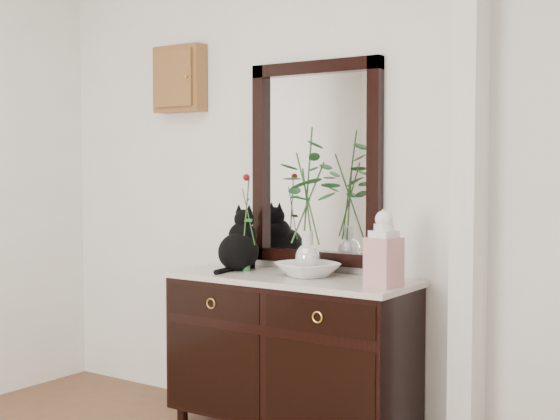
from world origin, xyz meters
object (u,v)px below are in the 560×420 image
Objects in this scene: sideboard at (291,347)px; cat at (239,239)px; ginger_jar at (384,248)px; lotus_bowl at (308,269)px.

cat is at bearing 175.77° from sideboard.
sideboard is 3.53× the size of ginger_jar.
lotus_bowl is 0.51m from ginger_jar.
cat is (-0.36, 0.03, 0.55)m from sideboard.
ginger_jar is at bearing -14.72° from cat.
ginger_jar is (0.93, -0.09, 0.02)m from cat.
sideboard is 0.66m from cat.
lotus_bowl is (0.09, 0.03, 0.41)m from sideboard.
cat is 0.47m from lotus_bowl.
ginger_jar is (0.48, -0.09, 0.15)m from lotus_bowl.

